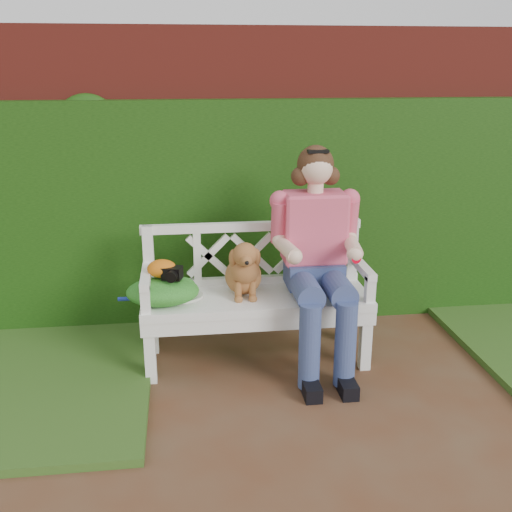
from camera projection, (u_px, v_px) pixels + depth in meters
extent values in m
plane|color=#542B18|center=(351.00, 439.00, 3.24)|extent=(60.00, 60.00, 0.00)
cube|color=maroon|center=(291.00, 176.00, 4.70)|extent=(10.00, 0.30, 2.20)
cube|color=#224F11|center=(295.00, 213.00, 4.57)|extent=(10.00, 0.18, 1.70)
cube|color=black|center=(172.00, 273.00, 3.78)|extent=(0.14, 0.12, 0.08)
ellipsoid|color=#C4600F|center=(162.00, 269.00, 3.81)|extent=(0.19, 0.14, 0.12)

